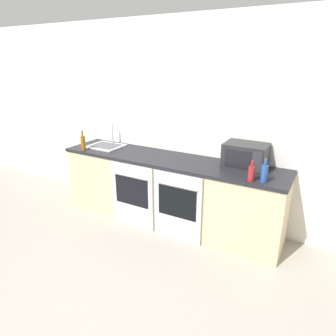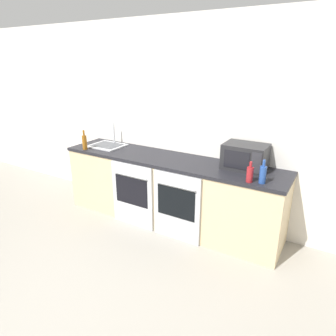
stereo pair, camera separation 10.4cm
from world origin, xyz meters
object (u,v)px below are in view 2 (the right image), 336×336
bottle_blue (263,174)px  microwave (245,157)px  sink (107,145)px  oven_left (132,195)px  bottle_amber (85,142)px  bottle_red (250,174)px  oven_right (176,207)px

bottle_blue → microwave: bearing=130.6°
microwave → sink: sink is taller
oven_left → bottle_blue: (1.58, 0.11, 0.56)m
bottle_blue → bottle_amber: (-2.44, -0.03, 0.01)m
bottle_red → sink: (-2.17, 0.29, -0.07)m
sink → oven_left: bearing=-27.5°
bottle_blue → bottle_amber: size_ratio=0.91×
oven_right → bottle_blue: bottle_blue is taller
bottle_blue → bottle_amber: 2.44m
oven_right → bottle_blue: 1.09m
bottle_blue → bottle_red: bearing=-164.4°
oven_left → oven_right: bearing=0.0°
bottle_red → oven_right: bearing=-174.4°
oven_right → bottle_red: size_ratio=3.91×
bottle_red → bottle_amber: bearing=180.0°
bottle_blue → oven_left: bearing=-175.9°
oven_right → microwave: bearing=35.2°
oven_right → bottle_blue: size_ratio=3.45×
oven_right → oven_left: bearing=180.0°
bottle_amber → sink: 0.34m
oven_left → oven_right: (0.65, 0.00, 0.00)m
oven_left → microwave: size_ratio=1.78×
microwave → oven_right: bearing=-144.8°
oven_left → sink: bearing=152.5°
oven_left → microwave: microwave is taller
oven_left → bottle_blue: bottle_blue is taller
oven_right → bottle_amber: 1.62m
oven_right → bottle_amber: bottle_amber is taller
oven_right → microwave: size_ratio=1.78×
microwave → bottle_red: size_ratio=2.19×
bottle_blue → bottle_amber: bottle_amber is taller
bottle_blue → bottle_red: bottle_blue is taller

